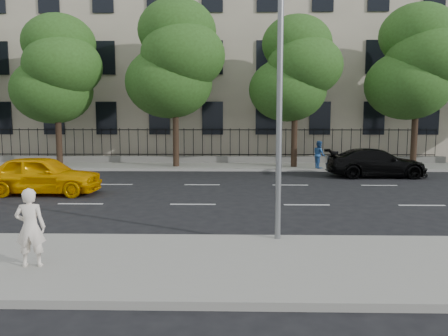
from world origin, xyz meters
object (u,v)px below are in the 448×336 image
(black_sedan, at_px, (376,163))
(woman_near, at_px, (30,227))
(street_light, at_px, (278,30))
(yellow_taxi, at_px, (42,175))

(black_sedan, height_order, woman_near, woman_near)
(street_light, xyz_separation_m, black_sedan, (6.24, 11.58, -4.42))
(black_sedan, relative_size, woman_near, 3.24)
(street_light, bearing_deg, yellow_taxi, 144.51)
(yellow_taxi, relative_size, black_sedan, 0.91)
(street_light, height_order, yellow_taxi, street_light)
(street_light, bearing_deg, black_sedan, 61.68)
(yellow_taxi, distance_m, woman_near, 9.55)
(street_light, bearing_deg, woman_near, -152.34)
(street_light, relative_size, black_sedan, 1.60)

